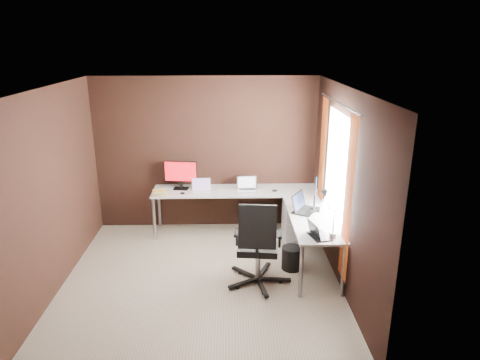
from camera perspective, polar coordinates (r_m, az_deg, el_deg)
name	(u,v)px	position (r m, az deg, el deg)	size (l,w,h in m)	color
room	(227,187)	(5.33, -1.79, -0.97)	(3.60, 3.60, 2.50)	tan
desk	(260,203)	(6.47, 2.74, -3.11)	(2.65, 2.25, 0.73)	white
drawer_pedestal	(297,223)	(6.78, 7.59, -5.67)	(0.42, 0.50, 0.60)	white
monitor_left	(181,173)	(6.91, -7.92, 0.88)	(0.53, 0.18, 0.46)	black
monitor_right	(315,194)	(6.09, 9.96, -1.79)	(0.17, 0.52, 0.43)	black
laptop_white	(201,189)	(6.81, -5.20, -1.17)	(0.30, 0.22, 0.20)	white
laptop_silver	(247,187)	(6.85, 0.95, -0.97)	(0.34, 0.25, 0.22)	silver
laptop_black_big	(303,207)	(6.09, 8.36, -3.59)	(0.43, 0.47, 0.25)	black
laptop_black_small	(317,234)	(5.34, 10.27, -7.04)	(0.29, 0.35, 0.20)	black
book_stack	(160,193)	(6.75, -10.65, -1.68)	(0.25, 0.22, 0.08)	tan
mouse_left	(182,193)	(6.74, -7.68, -1.74)	(0.08, 0.05, 0.03)	black
mouse_corner	(275,191)	(6.81, 4.63, -1.42)	(0.09, 0.06, 0.03)	black
desk_lamp	(328,207)	(5.29, 11.65, -3.59)	(0.19, 0.22, 0.59)	slate
office_chair	(258,260)	(5.58, 2.37, -10.60)	(0.65, 0.66, 1.17)	black
wastebasket	(292,258)	(6.04, 6.91, -10.28)	(0.28, 0.28, 0.32)	black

